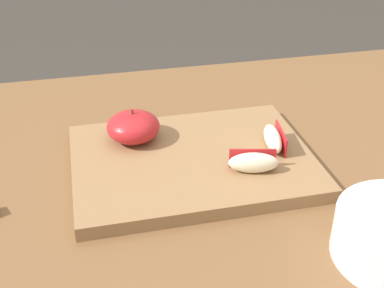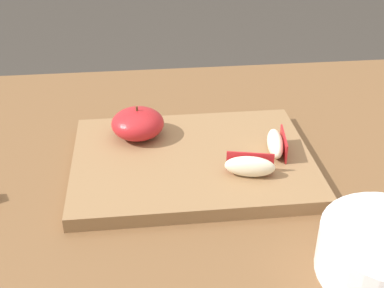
% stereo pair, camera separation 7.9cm
% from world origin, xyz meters
% --- Properties ---
extents(dining_table, '(1.50, 0.82, 0.74)m').
position_xyz_m(dining_table, '(0.00, 0.00, 0.64)').
color(dining_table, brown).
rests_on(dining_table, ground_plane).
extents(cutting_board, '(0.37, 0.28, 0.02)m').
position_xyz_m(cutting_board, '(-0.06, 0.00, 0.75)').
color(cutting_board, olive).
rests_on(cutting_board, dining_table).
extents(apple_half_skin_up, '(0.09, 0.09, 0.05)m').
position_xyz_m(apple_half_skin_up, '(-0.15, 0.07, 0.79)').
color(apple_half_skin_up, '#B21E23').
rests_on(apple_half_skin_up, cutting_board).
extents(apple_wedge_middle, '(0.08, 0.04, 0.03)m').
position_xyz_m(apple_wedge_middle, '(0.01, -0.06, 0.78)').
color(apple_wedge_middle, '#F4EACC').
rests_on(apple_wedge_middle, cutting_board).
extents(apple_wedge_back, '(0.04, 0.08, 0.03)m').
position_xyz_m(apple_wedge_back, '(0.07, -0.01, 0.78)').
color(apple_wedge_back, '#F4EACC').
rests_on(apple_wedge_back, cutting_board).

